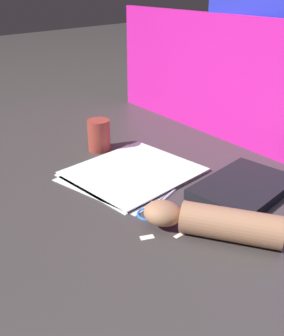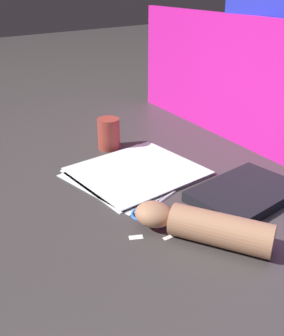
{
  "view_description": "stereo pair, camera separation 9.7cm",
  "coord_description": "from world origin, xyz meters",
  "px_view_note": "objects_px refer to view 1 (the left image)",
  "views": [
    {
      "loc": [
        0.61,
        -0.65,
        0.48
      ],
      "look_at": [
        0.0,
        -0.01,
        0.06
      ],
      "focal_mm": 42.0,
      "sensor_mm": 36.0,
      "label": 1
    },
    {
      "loc": [
        0.68,
        -0.58,
        0.48
      ],
      "look_at": [
        0.0,
        -0.01,
        0.06
      ],
      "focal_mm": 42.0,
      "sensor_mm": 36.0,
      "label": 2
    }
  ],
  "objects_px": {
    "book_closed": "(244,188)",
    "mug": "(99,135)",
    "scissors": "(155,208)",
    "hand_forearm": "(214,222)",
    "paper_stack": "(132,172)"
  },
  "relations": [
    {
      "from": "book_closed",
      "to": "hand_forearm",
      "type": "distance_m",
      "value": 0.21
    },
    {
      "from": "scissors",
      "to": "paper_stack",
      "type": "bearing_deg",
      "value": 150.37
    },
    {
      "from": "paper_stack",
      "to": "scissors",
      "type": "relative_size",
      "value": 2.1
    },
    {
      "from": "hand_forearm",
      "to": "scissors",
      "type": "bearing_deg",
      "value": -176.87
    },
    {
      "from": "paper_stack",
      "to": "mug",
      "type": "xyz_separation_m",
      "value": [
        -0.19,
        0.05,
        0.04
      ]
    },
    {
      "from": "paper_stack",
      "to": "book_closed",
      "type": "xyz_separation_m",
      "value": [
        0.27,
        0.12,
        0.01
      ]
    },
    {
      "from": "book_closed",
      "to": "mug",
      "type": "bearing_deg",
      "value": -171.37
    },
    {
      "from": "scissors",
      "to": "mug",
      "type": "xyz_separation_m",
      "value": [
        -0.36,
        0.14,
        0.04
      ]
    },
    {
      "from": "book_closed",
      "to": "mug",
      "type": "height_order",
      "value": "mug"
    },
    {
      "from": "hand_forearm",
      "to": "mug",
      "type": "xyz_separation_m",
      "value": [
        -0.52,
        0.14,
        0.01
      ]
    },
    {
      "from": "book_closed",
      "to": "hand_forearm",
      "type": "height_order",
      "value": "hand_forearm"
    },
    {
      "from": "paper_stack",
      "to": "scissors",
      "type": "height_order",
      "value": "scissors"
    },
    {
      "from": "scissors",
      "to": "hand_forearm",
      "type": "relative_size",
      "value": 0.57
    },
    {
      "from": "book_closed",
      "to": "scissors",
      "type": "bearing_deg",
      "value": -115.99
    },
    {
      "from": "scissors",
      "to": "hand_forearm",
      "type": "bearing_deg",
      "value": 3.13
    }
  ]
}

